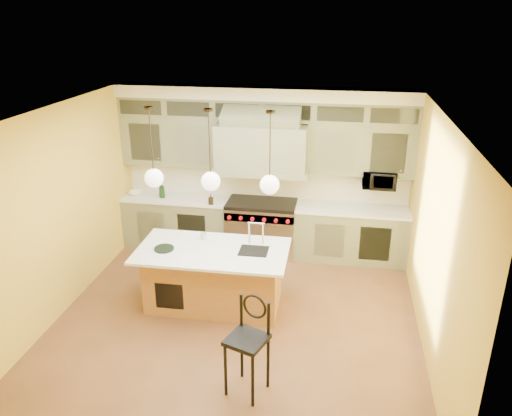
% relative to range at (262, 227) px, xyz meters
% --- Properties ---
extents(floor, '(5.00, 5.00, 0.00)m').
position_rel_range_xyz_m(floor, '(0.00, -2.14, -0.49)').
color(floor, brown).
rests_on(floor, ground).
extents(ceiling, '(5.00, 5.00, 0.00)m').
position_rel_range_xyz_m(ceiling, '(0.00, -2.14, 2.41)').
color(ceiling, white).
rests_on(ceiling, wall_back).
extents(wall_back, '(5.00, 0.00, 5.00)m').
position_rel_range_xyz_m(wall_back, '(0.00, 0.36, 0.96)').
color(wall_back, gold).
rests_on(wall_back, ground).
extents(wall_front, '(5.00, 0.00, 5.00)m').
position_rel_range_xyz_m(wall_front, '(0.00, -4.64, 0.96)').
color(wall_front, gold).
rests_on(wall_front, ground).
extents(wall_left, '(0.00, 5.00, 5.00)m').
position_rel_range_xyz_m(wall_left, '(-2.50, -2.14, 0.96)').
color(wall_left, gold).
rests_on(wall_left, ground).
extents(wall_right, '(0.00, 5.00, 5.00)m').
position_rel_range_xyz_m(wall_right, '(2.50, -2.14, 0.96)').
color(wall_right, gold).
rests_on(wall_right, ground).
extents(back_cabinetry, '(5.00, 0.77, 2.90)m').
position_rel_range_xyz_m(back_cabinetry, '(0.00, 0.09, 0.94)').
color(back_cabinetry, gray).
rests_on(back_cabinetry, floor).
extents(range, '(1.20, 0.74, 0.96)m').
position_rel_range_xyz_m(range, '(0.00, 0.00, 0.00)').
color(range, silver).
rests_on(range, floor).
extents(kitchen_island, '(2.15, 1.18, 1.35)m').
position_rel_range_xyz_m(kitchen_island, '(-0.39, -1.82, -0.01)').
color(kitchen_island, '#9E6138').
rests_on(kitchen_island, floor).
extents(counter_stool, '(0.53, 0.53, 1.18)m').
position_rel_range_xyz_m(counter_stool, '(0.42, -3.48, 0.19)').
color(counter_stool, black).
rests_on(counter_stool, floor).
extents(microwave, '(0.54, 0.37, 0.30)m').
position_rel_range_xyz_m(microwave, '(1.95, 0.11, 0.96)').
color(microwave, black).
rests_on(microwave, back_cabinetry).
extents(oil_bottle_a, '(0.12, 0.12, 0.28)m').
position_rel_range_xyz_m(oil_bottle_a, '(-1.79, -0.05, 0.60)').
color(oil_bottle_a, black).
rests_on(oil_bottle_a, back_cabinetry).
extents(oil_bottle_b, '(0.09, 0.09, 0.18)m').
position_rel_range_xyz_m(oil_bottle_b, '(-0.85, -0.22, 0.54)').
color(oil_bottle_b, black).
rests_on(oil_bottle_b, back_cabinetry).
extents(fruit_bowl, '(0.30, 0.30, 0.06)m').
position_rel_range_xyz_m(fruit_bowl, '(-2.30, 0.01, 0.49)').
color(fruit_bowl, white).
rests_on(fruit_bowl, back_cabinetry).
extents(cup, '(0.11, 0.11, 0.09)m').
position_rel_range_xyz_m(cup, '(-0.62, -1.54, 0.48)').
color(cup, beige).
rests_on(cup, kitchen_island).
extents(pendant_left, '(0.26, 0.26, 1.11)m').
position_rel_range_xyz_m(pendant_left, '(-1.20, -1.82, 1.46)').
color(pendant_left, '#2D2319').
rests_on(pendant_left, ceiling).
extents(pendant_center, '(0.26, 0.26, 1.11)m').
position_rel_range_xyz_m(pendant_center, '(-0.40, -1.82, 1.46)').
color(pendant_center, '#2D2319').
rests_on(pendant_center, ceiling).
extents(pendant_right, '(0.26, 0.26, 1.11)m').
position_rel_range_xyz_m(pendant_right, '(0.40, -1.82, 1.46)').
color(pendant_right, '#2D2319').
rests_on(pendant_right, ceiling).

